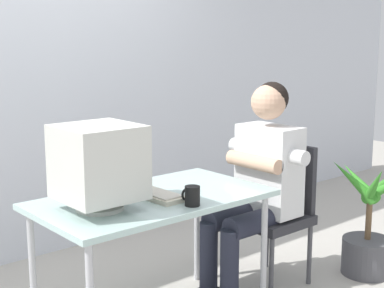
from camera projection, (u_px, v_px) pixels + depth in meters
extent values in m
cube|color=silver|center=(69.00, 46.00, 4.14)|extent=(8.00, 0.10, 3.00)
cylinder|color=#B7B7BC|center=(264.00, 254.00, 3.26)|extent=(0.04, 0.04, 0.70)
cylinder|color=#B7B7BC|center=(33.00, 275.00, 2.97)|extent=(0.04, 0.04, 0.70)
cylinder|color=#B7B7BC|center=(197.00, 228.00, 3.69)|extent=(0.04, 0.04, 0.70)
cube|color=silver|center=(153.00, 199.00, 3.04)|extent=(1.25, 0.70, 0.03)
cylinder|color=silver|center=(100.00, 208.00, 2.81)|extent=(0.24, 0.24, 0.02)
cylinder|color=silver|center=(100.00, 202.00, 2.80)|extent=(0.06, 0.06, 0.04)
cube|color=silver|center=(99.00, 162.00, 2.77)|extent=(0.37, 0.37, 0.36)
cube|color=black|center=(131.00, 157.00, 2.89)|extent=(0.01, 0.31, 0.30)
cube|color=beige|center=(154.00, 194.00, 3.04)|extent=(0.16, 0.41, 0.02)
cube|color=beige|center=(154.00, 191.00, 3.04)|extent=(0.14, 0.37, 0.01)
cylinder|color=#4C4C51|center=(271.00, 269.00, 3.42)|extent=(0.03, 0.03, 0.40)
cylinder|color=#4C4C51|center=(309.00, 254.00, 3.65)|extent=(0.03, 0.03, 0.40)
cylinder|color=#4C4C51|center=(229.00, 252.00, 3.69)|extent=(0.03, 0.03, 0.40)
cylinder|color=#4C4C51|center=(267.00, 239.00, 3.93)|extent=(0.03, 0.03, 0.40)
cube|color=#2D2D33|center=(270.00, 219.00, 3.63)|extent=(0.42, 0.42, 0.06)
cube|color=#2D2D33|center=(291.00, 176.00, 3.71)|extent=(0.04, 0.38, 0.43)
cube|color=silver|center=(269.00, 169.00, 3.56)|extent=(0.22, 0.39, 0.55)
sphere|color=tan|center=(269.00, 102.00, 3.47)|extent=(0.22, 0.22, 0.22)
sphere|color=black|center=(272.00, 98.00, 3.48)|extent=(0.20, 0.20, 0.20)
cylinder|color=#262838|center=(255.00, 222.00, 3.41)|extent=(0.42, 0.14, 0.14)
cylinder|color=#262838|center=(234.00, 215.00, 3.54)|extent=(0.42, 0.14, 0.14)
cylinder|color=#262838|center=(229.00, 269.00, 3.32)|extent=(0.11, 0.11, 0.48)
cylinder|color=#262838|center=(209.00, 260.00, 3.45)|extent=(0.11, 0.11, 0.48)
cylinder|color=silver|center=(296.00, 157.00, 3.35)|extent=(0.09, 0.14, 0.09)
cylinder|color=silver|center=(241.00, 146.00, 3.69)|extent=(0.09, 0.14, 0.09)
cylinder|color=tan|center=(254.00, 162.00, 3.46)|extent=(0.09, 0.39, 0.09)
cylinder|color=#4C4C51|center=(366.00, 256.00, 3.83)|extent=(0.33, 0.33, 0.24)
cylinder|color=brown|center=(369.00, 218.00, 3.78)|extent=(0.04, 0.04, 0.30)
cone|color=#368929|center=(383.00, 183.00, 3.81)|extent=(0.37, 0.12, 0.24)
cone|color=#368929|center=(359.00, 182.00, 3.86)|extent=(0.19, 0.36, 0.27)
cone|color=#368929|center=(354.00, 181.00, 3.74)|extent=(0.26, 0.28, 0.33)
cone|color=#368929|center=(374.00, 185.00, 3.63)|extent=(0.26, 0.27, 0.34)
cylinder|color=black|center=(192.00, 196.00, 2.87)|extent=(0.08, 0.08, 0.10)
torus|color=black|center=(187.00, 194.00, 2.90)|extent=(0.07, 0.01, 0.07)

